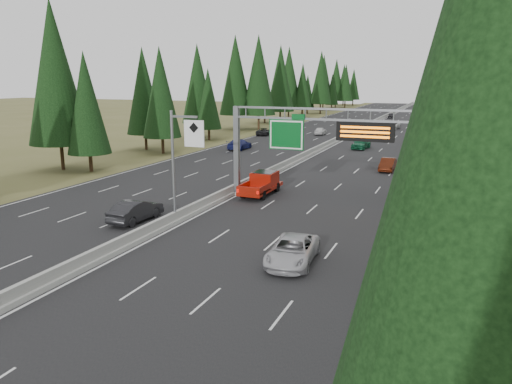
% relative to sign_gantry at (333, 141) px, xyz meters
% --- Properties ---
extents(road, '(32.00, 260.00, 0.08)m').
position_rel_sign_gantry_xyz_m(road, '(-8.92, 45.12, -5.23)').
color(road, black).
rests_on(road, ground).
extents(shoulder_right, '(3.60, 260.00, 0.06)m').
position_rel_sign_gantry_xyz_m(shoulder_right, '(8.88, 45.12, -5.24)').
color(shoulder_right, olive).
rests_on(shoulder_right, ground).
extents(shoulder_left, '(3.60, 260.00, 0.06)m').
position_rel_sign_gantry_xyz_m(shoulder_left, '(-26.72, 45.12, -5.24)').
color(shoulder_left, '#505126').
rests_on(shoulder_left, ground).
extents(median_barrier, '(0.70, 260.00, 0.85)m').
position_rel_sign_gantry_xyz_m(median_barrier, '(-8.92, 45.12, -4.85)').
color(median_barrier, gray).
rests_on(median_barrier, road).
extents(sign_gantry, '(16.75, 0.98, 7.80)m').
position_rel_sign_gantry_xyz_m(sign_gantry, '(0.00, 0.00, 0.00)').
color(sign_gantry, slate).
rests_on(sign_gantry, road).
extents(hov_sign_pole, '(2.80, 0.50, 8.00)m').
position_rel_sign_gantry_xyz_m(hov_sign_pole, '(-8.33, -9.92, -0.54)').
color(hov_sign_pole, slate).
rests_on(hov_sign_pole, road).
extents(tree_row_right, '(12.18, 240.10, 18.80)m').
position_rel_sign_gantry_xyz_m(tree_row_right, '(12.82, 32.37, 4.11)').
color(tree_row_right, black).
rests_on(tree_row_right, ground).
extents(tree_row_left, '(11.21, 241.30, 18.66)m').
position_rel_sign_gantry_xyz_m(tree_row_left, '(-30.90, 42.22, 4.09)').
color(tree_row_left, black).
rests_on(tree_row_left, ground).
extents(silver_minivan, '(2.85, 5.39, 1.44)m').
position_rel_sign_gantry_xyz_m(silver_minivan, '(1.29, -14.18, -4.47)').
color(silver_minivan, '#ADACB1').
rests_on(silver_minivan, road).
extents(red_pickup, '(2.12, 5.94, 1.93)m').
position_rel_sign_gantry_xyz_m(red_pickup, '(-6.54, 1.19, -4.12)').
color(red_pickup, black).
rests_on(red_pickup, road).
extents(car_ahead_green, '(2.39, 4.99, 1.64)m').
position_rel_sign_gantry_xyz_m(car_ahead_green, '(-3.80, 33.72, -4.37)').
color(car_ahead_green, '#135734').
rests_on(car_ahead_green, road).
extents(car_ahead_dkred, '(1.50, 4.28, 1.41)m').
position_rel_sign_gantry_xyz_m(car_ahead_dkred, '(2.28, 17.06, -4.48)').
color(car_ahead_dkred, '#541C0C').
rests_on(car_ahead_dkred, road).
extents(car_ahead_dkgrey, '(2.26, 4.75, 1.34)m').
position_rel_sign_gantry_xyz_m(car_ahead_dkgrey, '(3.04, 42.85, -4.52)').
color(car_ahead_dkgrey, black).
rests_on(car_ahead_dkgrey, road).
extents(car_ahead_white, '(3.11, 5.93, 1.59)m').
position_rel_sign_gantry_xyz_m(car_ahead_white, '(-3.44, 65.21, -4.39)').
color(car_ahead_white, silver).
rests_on(car_ahead_white, road).
extents(car_ahead_far, '(1.86, 3.98, 1.32)m').
position_rel_sign_gantry_xyz_m(car_ahead_far, '(-7.42, 94.84, -4.53)').
color(car_ahead_far, black).
rests_on(car_ahead_far, road).
extents(car_onc_near, '(1.81, 4.80, 1.56)m').
position_rel_sign_gantry_xyz_m(car_onc_near, '(-11.84, -10.47, -4.41)').
color(car_onc_near, black).
rests_on(car_onc_near, road).
extents(car_onc_blue, '(2.15, 5.26, 1.52)m').
position_rel_sign_gantry_xyz_m(car_onc_blue, '(-20.06, 26.39, -4.43)').
color(car_onc_blue, navy).
rests_on(car_onc_blue, road).
extents(car_onc_white, '(1.76, 4.15, 1.40)m').
position_rel_sign_gantry_xyz_m(car_onc_white, '(-14.20, 49.77, -4.49)').
color(car_onc_white, silver).
rests_on(car_onc_white, road).
extents(car_onc_far, '(2.40, 4.75, 1.29)m').
position_rel_sign_gantry_xyz_m(car_onc_far, '(-23.42, 45.16, -4.55)').
color(car_onc_far, black).
rests_on(car_onc_far, road).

